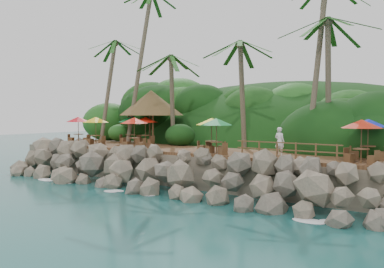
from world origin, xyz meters
The scene contains 12 objects.
ground centered at (0.00, 0.00, 0.00)m, with size 140.00×140.00×0.00m, color #19514F.
land_base centered at (0.00, 16.00, 1.05)m, with size 32.00×25.20×2.10m, color gray.
jungle_hill centered at (0.00, 23.50, 0.00)m, with size 44.80×28.00×15.40m, color #143811.
seawall centered at (0.00, 2.00, 1.15)m, with size 29.00×4.00×2.30m, color gray, non-canonical shape.
terrace centered at (0.00, 6.00, 2.20)m, with size 26.00×5.00×0.20m, color brown.
jungle_foliage centered at (0.00, 15.00, 0.00)m, with size 44.00×16.00×12.00m, color #143811, non-canonical shape.
foam_line centered at (0.00, 0.30, 0.03)m, with size 25.20×0.80×0.06m.
palms centered at (-0.62, 8.79, 11.92)m, with size 26.37×6.31×14.75m.
palapa centered at (-6.78, 9.35, 5.79)m, with size 5.71×5.71×4.60m.
dining_clusters centered at (-1.05, 5.59, 4.19)m, with size 25.70×5.30×2.27m.
railing centered at (8.07, 3.65, 2.91)m, with size 6.10×0.10×1.00m.
waiter centered at (6.92, 5.43, 3.18)m, with size 0.64×0.42×1.76m, color white.
Camera 1 is at (16.71, -17.55, 4.91)m, focal length 37.81 mm.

